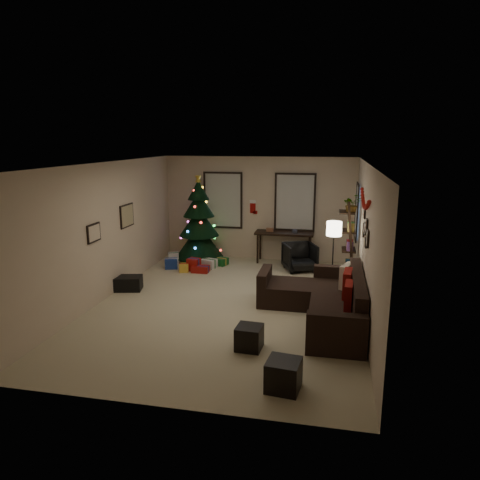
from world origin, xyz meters
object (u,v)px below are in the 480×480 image
desk_chair (300,257)px  bookshelf (350,244)px  sofa (325,302)px  christmas_tree (199,225)px  desk (284,236)px

desk_chair → bookshelf: (1.12, -0.82, 0.56)m
sofa → desk_chair: bearing=103.0°
christmas_tree → desk: size_ratio=1.55×
christmas_tree → desk: christmas_tree is taller
christmas_tree → bookshelf: 3.93m
desk_chair → desk: bearing=102.7°
christmas_tree → bookshelf: christmas_tree is taller
desk → bookshelf: size_ratio=0.80×
desk → bookshelf: bearing=-43.0°
christmas_tree → desk_chair: size_ratio=3.39×
bookshelf → desk: bearing=137.0°
bookshelf → christmas_tree: bearing=162.9°
desk → desk_chair: 0.87m
christmas_tree → desk_chair: 2.73m
desk_chair → bookshelf: bookshelf is taller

